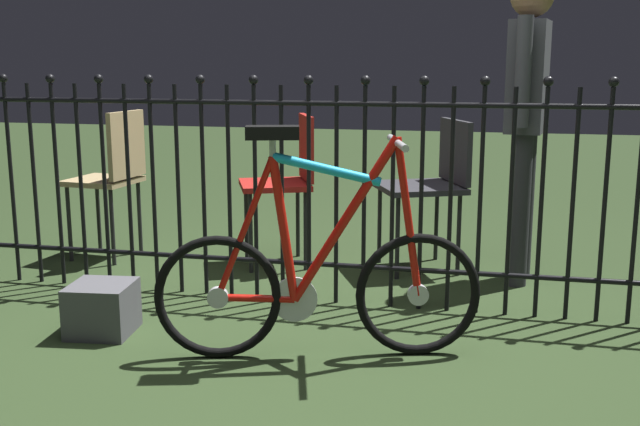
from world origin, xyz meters
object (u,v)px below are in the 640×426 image
(chair_tan, at_px, (113,170))
(display_crate, at_px, (102,308))
(chair_charcoal, at_px, (433,177))
(chair_red, at_px, (288,174))
(person_visitor, at_px, (527,104))
(bicycle, at_px, (318,277))

(chair_tan, relative_size, display_crate, 3.36)
(chair_charcoal, bearing_deg, chair_tan, -174.10)
(chair_red, xyz_separation_m, display_crate, (-0.48, -1.27, -0.42))
(chair_charcoal, height_order, person_visitor, person_visitor)
(bicycle, xyz_separation_m, chair_charcoal, (0.33, 1.40, 0.19))
(person_visitor, bearing_deg, chair_charcoal, 162.39)
(chair_charcoal, bearing_deg, person_visitor, -17.61)
(chair_red, height_order, person_visitor, person_visitor)
(person_visitor, bearing_deg, display_crate, -145.56)
(bicycle, xyz_separation_m, chair_tan, (-1.50, 1.21, 0.20))
(chair_tan, xyz_separation_m, person_visitor, (2.30, 0.04, 0.41))
(bicycle, relative_size, chair_red, 1.46)
(chair_red, height_order, chair_tan, chair_tan)
(bicycle, bearing_deg, chair_tan, 141.01)
(chair_red, relative_size, person_visitor, 0.54)
(chair_tan, distance_m, person_visitor, 2.34)
(chair_red, height_order, chair_charcoal, chair_red)
(chair_red, bearing_deg, chair_charcoal, 5.88)
(bicycle, distance_m, display_crate, 0.99)
(person_visitor, xyz_separation_m, display_crate, (-1.76, -1.21, -0.82))
(bicycle, distance_m, chair_charcoal, 1.45)
(chair_red, bearing_deg, chair_tan, -174.08)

